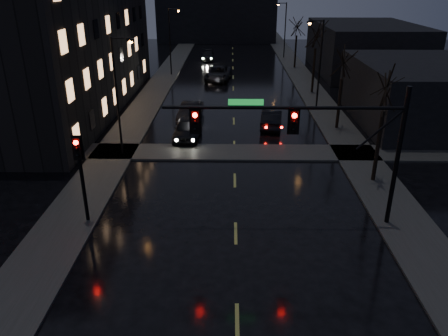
{
  "coord_description": "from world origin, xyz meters",
  "views": [
    {
      "loc": [
        -0.29,
        -10.14,
        11.41
      ],
      "look_at": [
        -0.58,
        8.57,
        3.2
      ],
      "focal_mm": 35.0,
      "sensor_mm": 36.0,
      "label": 1
    }
  ],
  "objects_px": {
    "oncoming_car_c": "(218,73)",
    "oncoming_car_d": "(208,56)",
    "oncoming_car_a": "(187,128)",
    "oncoming_car_b": "(190,112)",
    "lead_car": "(271,118)"
  },
  "relations": [
    {
      "from": "oncoming_car_c",
      "to": "oncoming_car_d",
      "type": "xyz_separation_m",
      "value": [
        -1.93,
        13.72,
        -0.14
      ]
    },
    {
      "from": "lead_car",
      "to": "oncoming_car_d",
      "type": "bearing_deg",
      "value": -70.27
    },
    {
      "from": "oncoming_car_c",
      "to": "lead_car",
      "type": "relative_size",
      "value": 1.31
    },
    {
      "from": "oncoming_car_a",
      "to": "oncoming_car_b",
      "type": "relative_size",
      "value": 1.04
    },
    {
      "from": "oncoming_car_c",
      "to": "oncoming_car_d",
      "type": "bearing_deg",
      "value": 104.56
    },
    {
      "from": "oncoming_car_a",
      "to": "oncoming_car_d",
      "type": "bearing_deg",
      "value": 92.83
    },
    {
      "from": "oncoming_car_b",
      "to": "oncoming_car_c",
      "type": "xyz_separation_m",
      "value": [
        1.96,
        16.02,
        0.08
      ]
    },
    {
      "from": "oncoming_car_d",
      "to": "lead_car",
      "type": "height_order",
      "value": "lead_car"
    },
    {
      "from": "oncoming_car_d",
      "to": "lead_car",
      "type": "xyz_separation_m",
      "value": [
        6.82,
        -31.57,
        0.06
      ]
    },
    {
      "from": "oncoming_car_d",
      "to": "lead_car",
      "type": "relative_size",
      "value": 1.04
    },
    {
      "from": "oncoming_car_d",
      "to": "oncoming_car_a",
      "type": "bearing_deg",
      "value": -92.07
    },
    {
      "from": "oncoming_car_b",
      "to": "lead_car",
      "type": "bearing_deg",
      "value": -8.5
    },
    {
      "from": "oncoming_car_a",
      "to": "oncoming_car_d",
      "type": "relative_size",
      "value": 1.01
    },
    {
      "from": "oncoming_car_a",
      "to": "oncoming_car_c",
      "type": "height_order",
      "value": "oncoming_car_c"
    },
    {
      "from": "oncoming_car_b",
      "to": "lead_car",
      "type": "relative_size",
      "value": 1.01
    }
  ]
}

